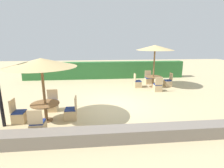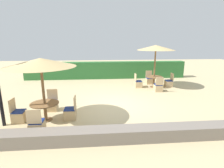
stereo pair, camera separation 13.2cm
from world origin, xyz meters
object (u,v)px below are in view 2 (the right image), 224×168
object	(u,v)px
parasol_front_left	(41,63)
round_table_front_left	(45,107)
patio_chair_back_right_north	(149,80)
patio_chair_front_left_east	(71,113)
patio_chair_front_left_west	(19,115)
parasol_back_right	(156,48)
patio_chair_back_right_east	(169,83)
round_table_back_right	(154,79)
patio_chair_back_right_west	(138,83)
patio_chair_front_left_south	(37,126)
patio_chair_front_left_north	(52,105)
patio_chair_back_right_south	(158,87)

from	to	relation	value
parasol_front_left	round_table_front_left	distance (m)	1.71
patio_chair_back_right_north	patio_chair_front_left_east	bearing A→B (deg)	48.54
patio_chair_front_left_west	parasol_back_right	bearing A→B (deg)	124.06
patio_chair_back_right_east	patio_chair_front_left_west	bearing A→B (deg)	120.47
round_table_back_right	patio_chair_back_right_west	size ratio (longest dim) A/B	1.16
round_table_back_right	patio_chair_back_right_north	xyz separation A→B (m)	(-0.02, 0.96, -0.32)
patio_chair_front_left_south	round_table_front_left	bearing A→B (deg)	89.77
parasol_front_left	patio_chair_back_right_east	world-z (taller)	parasol_front_left
round_table_back_right	patio_chair_back_right_east	xyz separation A→B (m)	(1.06, 0.03, -0.32)
patio_chair_back_right_east	patio_chair_back_right_west	bearing A→B (deg)	89.72
round_table_front_left	patio_chair_front_left_north	world-z (taller)	patio_chair_front_left_north
round_table_front_left	patio_chair_back_right_south	distance (m)	6.78
patio_chair_front_left_east	patio_chair_front_left_west	world-z (taller)	same
parasol_back_right	patio_chair_back_right_south	distance (m)	2.55
patio_chair_front_left_north	patio_chair_back_right_north	xyz separation A→B (m)	(5.80, 4.50, 0.00)
patio_chair_front_left_east	patio_chair_back_right_south	size ratio (longest dim) A/B	1.00
patio_chair_front_left_east	round_table_front_left	bearing A→B (deg)	92.80
round_table_front_left	patio_chair_front_left_east	bearing A→B (deg)	2.80
parasol_front_left	round_table_back_right	bearing A→B (deg)	38.07
round_table_front_left	parasol_back_right	size ratio (longest dim) A/B	0.39
round_table_back_right	patio_chair_back_right_west	world-z (taller)	patio_chair_back_right_west
patio_chair_back_right_east	parasol_front_left	bearing A→B (deg)	123.68
patio_chair_front_left_east	round_table_back_right	size ratio (longest dim) A/B	0.86
round_table_back_right	patio_chair_back_right_east	bearing A→B (deg)	1.49
round_table_front_left	parasol_back_right	distance (m)	7.68
patio_chair_front_left_east	patio_chair_front_left_north	world-z (taller)	same
patio_chair_back_right_north	patio_chair_back_right_east	bearing A→B (deg)	139.20
round_table_front_left	parasol_front_left	bearing A→B (deg)	0.00
round_table_front_left	patio_chair_front_left_south	world-z (taller)	patio_chair_front_left_south
patio_chair_back_right_west	patio_chair_front_left_north	bearing A→B (deg)	-53.15
patio_chair_front_left_east	patio_chair_back_right_west	size ratio (longest dim) A/B	1.00
parasol_front_left	patio_chair_back_right_east	bearing A→B (deg)	33.68
parasol_front_left	patio_chair_back_right_south	xyz separation A→B (m)	(5.77, 3.54, -2.01)
round_table_front_left	parasol_back_right	bearing A→B (deg)	38.07
patio_chair_front_left_south	patio_chair_front_left_north	xyz separation A→B (m)	(0.00, 2.04, 0.00)
parasol_front_left	patio_chair_front_left_north	distance (m)	2.26
patio_chair_front_left_west	parasol_back_right	xyz separation A→B (m)	(6.82, 4.61, 2.34)
round_table_front_left	patio_chair_front_left_north	xyz separation A→B (m)	(-0.00, 1.03, -0.30)
round_table_back_right	patio_chair_back_right_south	world-z (taller)	patio_chair_back_right_south
patio_chair_front_left_north	parasol_back_right	size ratio (longest dim) A/B	0.33
round_table_front_left	patio_chair_back_right_east	xyz separation A→B (m)	(6.89, 4.59, -0.30)
patio_chair_front_left_south	parasol_back_right	distance (m)	8.40
parasol_back_right	patio_chair_back_right_west	distance (m)	2.57
patio_chair_back_right_west	patio_chair_back_right_north	bearing A→B (deg)	131.70
patio_chair_back_right_north	patio_chair_front_left_west	bearing A→B (deg)	39.36
parasol_front_left	patio_chair_front_left_west	size ratio (longest dim) A/B	2.76
patio_chair_front_left_east	patio_chair_back_right_north	world-z (taller)	same
patio_chair_front_left_south	patio_chair_back_right_west	bearing A→B (deg)	49.65
patio_chair_front_left_north	round_table_front_left	bearing A→B (deg)	90.01
patio_chair_front_left_east	patio_chair_front_left_north	xyz separation A→B (m)	(-0.96, 0.98, 0.00)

